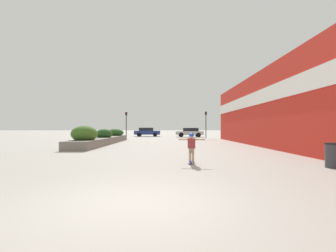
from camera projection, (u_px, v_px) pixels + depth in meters
The scene contains 11 objects.
ground_plane at pixel (132, 204), 4.86m from camera, with size 300.00×300.00×0.00m, color #ADA89E.
building_wall_right at pixel (288, 104), 15.56m from camera, with size 0.67×36.94×5.70m.
planter_box at pixel (103, 138), 23.13m from camera, with size 1.87×15.30×1.57m.
skateboard at pixel (191, 162), 10.40m from camera, with size 0.30×0.73×0.10m.
skateboarder at pixel (191, 144), 10.41m from camera, with size 1.05×0.27×1.13m.
trash_bin at pixel (334, 155), 9.33m from camera, with size 0.61×0.61×0.89m.
car_leftmost at pixel (147, 132), 43.56m from camera, with size 4.25×1.84×1.46m.
car_center_left at pixel (245, 131), 44.09m from camera, with size 4.62×2.06×1.63m.
car_center_right at pixel (189, 132), 41.14m from camera, with size 4.30×1.93×1.43m.
traffic_light_left at pixel (126, 120), 36.53m from camera, with size 0.28×0.30×3.65m.
traffic_light_right at pixel (206, 120), 36.65m from camera, with size 0.28×0.30×3.71m.
Camera 1 is at (0.66, -4.87, 1.42)m, focal length 28.00 mm.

